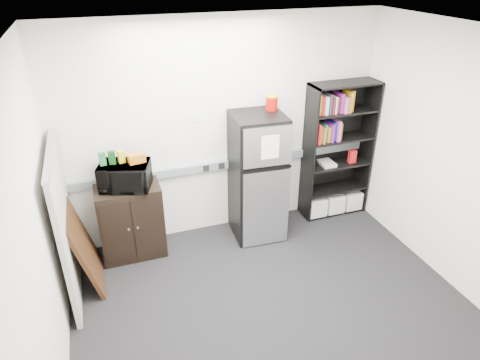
{
  "coord_description": "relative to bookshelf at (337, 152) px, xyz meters",
  "views": [
    {
      "loc": [
        -1.42,
        -2.93,
        3.23
      ],
      "look_at": [
        -0.08,
        0.9,
        1.1
      ],
      "focal_mm": 32.0,
      "sensor_mm": 36.0,
      "label": 1
    }
  ],
  "objects": [
    {
      "name": "cubicle_partition",
      "position": [
        -3.43,
        -0.49,
        -0.1
      ],
      "size": [
        0.06,
        1.3,
        1.62
      ],
      "color": "#A5A192",
      "rests_on": "floor"
    },
    {
      "name": "electrical_raceway",
      "position": [
        -1.53,
        0.15,
        -0.01
      ],
      "size": [
        3.92,
        0.05,
        0.1
      ],
      "primitive_type": "cube",
      "color": "gray",
      "rests_on": "wall_back"
    },
    {
      "name": "coffee_can",
      "position": [
        -0.99,
        -0.02,
        0.8
      ],
      "size": [
        0.15,
        0.15,
        0.2
      ],
      "color": "#9E0C07",
      "rests_on": "refrigerator"
    },
    {
      "name": "snack_bag",
      "position": [
        -2.62,
        -0.1,
        0.35
      ],
      "size": [
        0.2,
        0.13,
        0.1
      ],
      "primitive_type": "cube",
      "rotation": [
        0.0,
        0.0,
        0.19
      ],
      "color": "#BD6312",
      "rests_on": "microwave"
    },
    {
      "name": "floor",
      "position": [
        -1.53,
        -1.57,
        -0.91
      ],
      "size": [
        4.0,
        4.0,
        0.0
      ],
      "primitive_type": "plane",
      "color": "black",
      "rests_on": "ground"
    },
    {
      "name": "snack_box_c",
      "position": [
        -2.77,
        -0.05,
        0.37
      ],
      "size": [
        0.08,
        0.07,
        0.14
      ],
      "primitive_type": "cube",
      "rotation": [
        0.0,
        0.0,
        0.24
      ],
      "color": "gold",
      "rests_on": "microwave"
    },
    {
      "name": "framed_poster",
      "position": [
        -3.3,
        -0.44,
        -0.44
      ],
      "size": [
        0.28,
        0.74,
        0.93
      ],
      "rotation": [
        0.0,
        -0.26,
        0.0
      ],
      "color": "#301E0D",
      "rests_on": "floor"
    },
    {
      "name": "cabinet",
      "position": [
        -2.76,
        -0.06,
        -0.46
      ],
      "size": [
        0.73,
        0.49,
        0.91
      ],
      "color": "black",
      "rests_on": "floor"
    },
    {
      "name": "wall_note",
      "position": [
        -1.88,
        0.18,
        0.64
      ],
      "size": [
        0.14,
        0.0,
        0.1
      ],
      "primitive_type": "cube",
      "color": "white",
      "rests_on": "wall_back"
    },
    {
      "name": "snack_box_a",
      "position": [
        -2.97,
        -0.05,
        0.37
      ],
      "size": [
        0.08,
        0.06,
        0.15
      ],
      "primitive_type": "cube",
      "rotation": [
        0.0,
        0.0,
        0.15
      ],
      "color": "#1B5F2C",
      "rests_on": "microwave"
    },
    {
      "name": "refrigerator",
      "position": [
        -1.2,
        -0.14,
        -0.11
      ],
      "size": [
        0.64,
        0.67,
        1.61
      ],
      "rotation": [
        0.0,
        0.0,
        -0.06
      ],
      "color": "black",
      "rests_on": "floor"
    },
    {
      "name": "wall_left",
      "position": [
        -3.53,
        -1.57,
        0.44
      ],
      "size": [
        0.02,
        3.5,
        2.7
      ],
      "primitive_type": "cube",
      "color": "white",
      "rests_on": "floor"
    },
    {
      "name": "snack_box_b",
      "position": [
        -2.87,
        -0.05,
        0.37
      ],
      "size": [
        0.08,
        0.06,
        0.15
      ],
      "primitive_type": "cube",
      "rotation": [
        0.0,
        0.0,
        -0.19
      ],
      "color": "#0C3712",
      "rests_on": "microwave"
    },
    {
      "name": "microwave",
      "position": [
        -2.76,
        -0.08,
        0.15
      ],
      "size": [
        0.63,
        0.52,
        0.3
      ],
      "primitive_type": "imported",
      "rotation": [
        0.0,
        0.0,
        -0.31
      ],
      "color": "black",
      "rests_on": "cabinet"
    },
    {
      "name": "wall_right",
      "position": [
        0.47,
        -1.57,
        0.44
      ],
      "size": [
        0.02,
        3.5,
        2.7
      ],
      "primitive_type": "cube",
      "color": "white",
      "rests_on": "floor"
    },
    {
      "name": "ceiling",
      "position": [
        -1.53,
        -1.57,
        1.79
      ],
      "size": [
        4.0,
        3.5,
        0.02
      ],
      "primitive_type": "cube",
      "color": "white",
      "rests_on": "wall_back"
    },
    {
      "name": "wall_back",
      "position": [
        -1.53,
        0.18,
        0.44
      ],
      "size": [
        4.0,
        0.02,
        2.7
      ],
      "primitive_type": "cube",
      "color": "white",
      "rests_on": "floor"
    },
    {
      "name": "bookshelf",
      "position": [
        0.0,
        0.0,
        0.0
      ],
      "size": [
        0.9,
        0.34,
        1.85
      ],
      "color": "black",
      "rests_on": "floor"
    }
  ]
}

